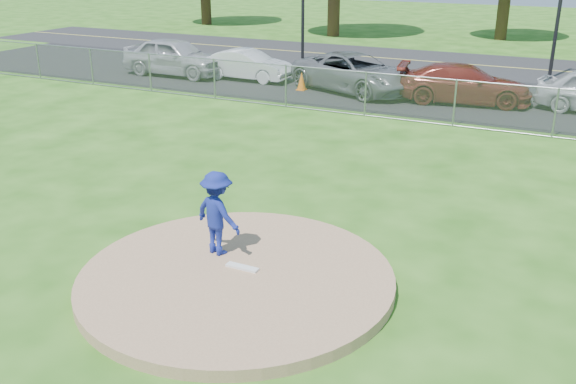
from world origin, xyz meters
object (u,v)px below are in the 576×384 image
object	(u,v)px
pitcher	(217,213)
parked_car_darkred	(464,84)
parked_car_white	(247,65)
parked_car_silver	(175,57)
parked_car_gray	(355,73)
traffic_cone	(302,81)

from	to	relation	value
pitcher	parked_car_darkred	distance (m)	14.99
parked_car_white	parked_car_darkred	distance (m)	9.31
pitcher	parked_car_darkred	xyz separation A→B (m)	(1.27, 14.93, -0.27)
parked_car_silver	parked_car_darkred	world-z (taller)	parked_car_silver
pitcher	parked_car_silver	bearing A→B (deg)	-37.14
parked_car_silver	parked_car_gray	bearing A→B (deg)	-87.43
pitcher	parked_car_gray	world-z (taller)	pitcher
traffic_cone	parked_car_darkred	size ratio (longest dim) A/B	0.15
parked_car_silver	parked_car_white	size ratio (longest dim) A/B	1.24
parked_car_darkred	parked_car_white	bearing A→B (deg)	78.79
parked_car_white	parked_car_gray	distance (m)	5.02
parked_car_gray	parked_car_white	bearing A→B (deg)	109.81
traffic_cone	parked_car_gray	world-z (taller)	parked_car_gray
traffic_cone	parked_car_white	distance (m)	3.14
parked_car_white	pitcher	bearing A→B (deg)	-151.78
parked_car_silver	parked_car_gray	world-z (taller)	parked_car_silver
parked_car_silver	parked_car_white	xyz separation A→B (m)	(3.42, 0.50, -0.18)
traffic_cone	parked_car_gray	xyz separation A→B (m)	(2.01, 0.67, 0.39)
pitcher	parked_car_silver	distance (m)	18.65
pitcher	parked_car_white	size ratio (longest dim) A/B	0.40
parked_car_silver	parked_car_gray	xyz separation A→B (m)	(8.43, 0.28, -0.08)
pitcher	traffic_cone	size ratio (longest dim) A/B	2.15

